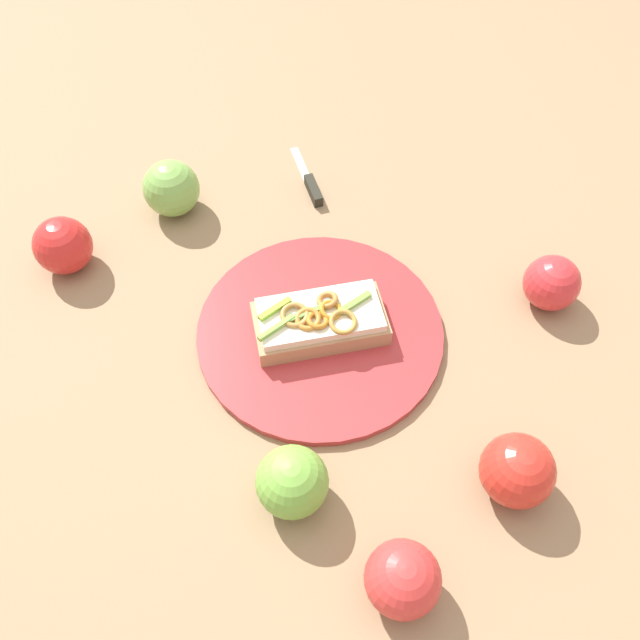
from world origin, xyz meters
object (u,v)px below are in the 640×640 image
at_px(apple_4, 552,283).
at_px(apple_5, 517,471).
at_px(plate, 320,332).
at_px(apple_0, 63,246).
at_px(apple_3, 403,579).
at_px(sandwich, 320,320).
at_px(apple_2, 171,188).
at_px(knife, 310,184).
at_px(apple_1, 292,482).

height_order(apple_4, apple_5, apple_5).
bearing_deg(plate, apple_5, -176.06).
bearing_deg(apple_0, apple_3, -177.48).
bearing_deg(plate, apple_0, 29.18).
bearing_deg(apple_3, apple_5, -91.53).
xyz_separation_m(apple_4, apple_5, (-0.13, 0.23, 0.00)).
xyz_separation_m(sandwich, apple_4, (-0.16, -0.25, 0.01)).
xyz_separation_m(apple_2, knife, (-0.10, -0.17, -0.03)).
relative_size(apple_0, apple_2, 0.96).
bearing_deg(knife, apple_2, 85.32).
distance_m(plate, apple_5, 0.29).
relative_size(plate, apple_1, 3.99).
bearing_deg(apple_4, plate, 58.33).
bearing_deg(apple_4, apple_1, 87.32).
bearing_deg(apple_3, apple_2, -13.52).
height_order(sandwich, apple_4, apple_4).
xyz_separation_m(apple_3, apple_4, (0.12, -0.40, -0.00)).
distance_m(apple_4, apple_5, 0.27).
distance_m(apple_2, knife, 0.20).
distance_m(sandwich, apple_1, 0.21).
height_order(apple_3, apple_4, apple_3).
bearing_deg(apple_0, apple_5, -162.04).
xyz_separation_m(apple_2, apple_3, (-0.58, 0.14, -0.00)).
bearing_deg(apple_1, plate, -49.92).
height_order(apple_0, apple_4, apple_0).
bearing_deg(apple_4, apple_3, 107.29).
xyz_separation_m(sandwich, apple_0, (0.31, 0.17, 0.01)).
bearing_deg(apple_3, plate, -27.70).
height_order(sandwich, knife, sandwich).
relative_size(apple_1, apple_3, 1.03).
bearing_deg(apple_5, apple_2, 2.64).
bearing_deg(apple_1, apple_4, -92.68).
bearing_deg(sandwich, apple_1, -109.48).
xyz_separation_m(apple_2, apple_4, (-0.46, -0.26, -0.00)).
bearing_deg(knife, apple_0, 97.38).
distance_m(sandwich, apple_4, 0.30).
bearing_deg(apple_2, knife, -119.59).
distance_m(apple_3, apple_5, 0.17).
xyz_separation_m(apple_0, apple_3, (-0.59, -0.03, -0.00)).
xyz_separation_m(apple_1, apple_3, (-0.14, -0.01, -0.00)).
xyz_separation_m(apple_1, apple_2, (0.44, -0.15, 0.00)).
bearing_deg(knife, sandwich, 165.79).
bearing_deg(knife, apple_3, 172.09).
height_order(apple_3, knife, apple_3).
xyz_separation_m(apple_2, apple_5, (-0.59, -0.03, 0.00)).
height_order(plate, apple_1, apple_1).
bearing_deg(apple_2, apple_5, -177.36).
xyz_separation_m(sandwich, apple_3, (-0.28, 0.15, 0.01)).
distance_m(sandwich, apple_2, 0.30).
bearing_deg(plate, sandwich, 101.76).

